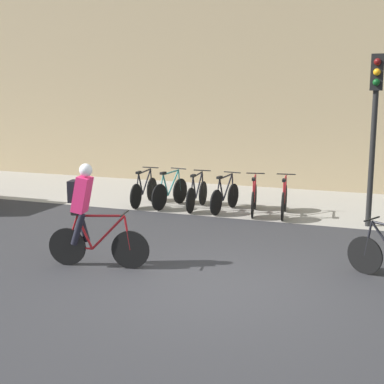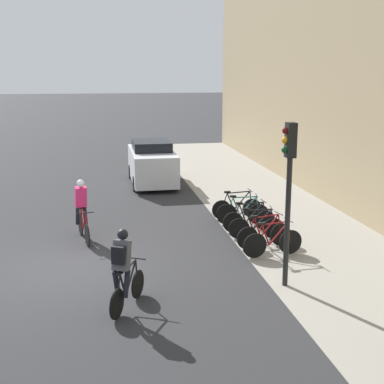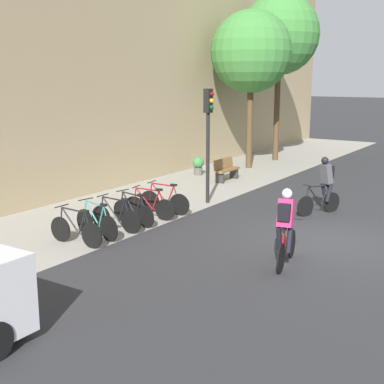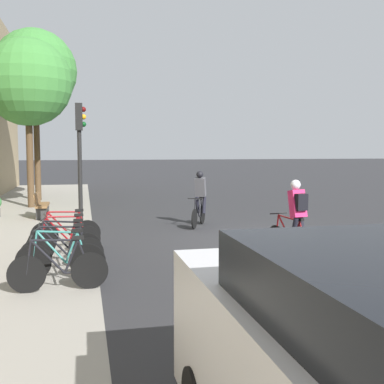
{
  "view_description": "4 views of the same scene",
  "coord_description": "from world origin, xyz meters",
  "px_view_note": "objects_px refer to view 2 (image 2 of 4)",
  "views": [
    {
      "loc": [
        2.37,
        -7.34,
        2.89
      ],
      "look_at": [
        -0.86,
        1.27,
        1.2
      ],
      "focal_mm": 50.0,
      "sensor_mm": 36.0,
      "label": 1
    },
    {
      "loc": [
        12.89,
        0.74,
        4.83
      ],
      "look_at": [
        -0.96,
        3.21,
        1.6
      ],
      "focal_mm": 50.0,
      "sensor_mm": 36.0,
      "label": 2
    },
    {
      "loc": [
        -12.74,
        -4.16,
        4.08
      ],
      "look_at": [
        -1.64,
        3.1,
        1.22
      ],
      "focal_mm": 50.0,
      "sensor_mm": 36.0,
      "label": 3
    },
    {
      "loc": [
        -12.08,
        4.74,
        2.43
      ],
      "look_at": [
        0.16,
        1.98,
        1.31
      ],
      "focal_mm": 45.0,
      "sensor_mm": 36.0,
      "label": 4
    }
  ],
  "objects_px": {
    "parked_bike_1": "(243,212)",
    "traffic_light_pole": "(289,175)",
    "cyclist_grey": "(123,268)",
    "parked_bike_0": "(237,207)",
    "parked_car": "(152,163)",
    "cyclist_pink": "(82,207)",
    "parked_bike_5": "(273,241)",
    "parked_bike_3": "(256,226)",
    "parked_bike_4": "(264,234)",
    "parked_bike_2": "(249,219)"
  },
  "relations": [
    {
      "from": "parked_bike_2",
      "to": "traffic_light_pole",
      "type": "bearing_deg",
      "value": -4.91
    },
    {
      "from": "parked_bike_3",
      "to": "parked_bike_5",
      "type": "bearing_deg",
      "value": 0.02
    },
    {
      "from": "parked_bike_4",
      "to": "traffic_light_pole",
      "type": "bearing_deg",
      "value": -7.61
    },
    {
      "from": "parked_bike_2",
      "to": "parked_bike_4",
      "type": "xyz_separation_m",
      "value": [
        1.49,
        0.0,
        -0.0
      ]
    },
    {
      "from": "parked_bike_4",
      "to": "parked_bike_1",
      "type": "bearing_deg",
      "value": 179.98
    },
    {
      "from": "parked_bike_2",
      "to": "cyclist_pink",
      "type": "bearing_deg",
      "value": -91.78
    },
    {
      "from": "parked_bike_0",
      "to": "parked_bike_4",
      "type": "distance_m",
      "value": 2.97
    },
    {
      "from": "cyclist_grey",
      "to": "traffic_light_pole",
      "type": "relative_size",
      "value": 0.47
    },
    {
      "from": "cyclist_grey",
      "to": "traffic_light_pole",
      "type": "bearing_deg",
      "value": 101.07
    },
    {
      "from": "parked_bike_3",
      "to": "traffic_light_pole",
      "type": "bearing_deg",
      "value": -5.97
    },
    {
      "from": "parked_bike_1",
      "to": "parked_bike_5",
      "type": "relative_size",
      "value": 0.99
    },
    {
      "from": "parked_bike_1",
      "to": "parked_bike_4",
      "type": "distance_m",
      "value": 2.23
    },
    {
      "from": "parked_bike_5",
      "to": "parked_car",
      "type": "xyz_separation_m",
      "value": [
        -9.73,
        -2.19,
        0.5
      ]
    },
    {
      "from": "parked_bike_3",
      "to": "parked_bike_1",
      "type": "bearing_deg",
      "value": 179.97
    },
    {
      "from": "cyclist_pink",
      "to": "cyclist_grey",
      "type": "bearing_deg",
      "value": 10.49
    },
    {
      "from": "parked_bike_5",
      "to": "parked_bike_1",
      "type": "bearing_deg",
      "value": 179.99
    },
    {
      "from": "parked_bike_2",
      "to": "parked_car",
      "type": "height_order",
      "value": "parked_car"
    },
    {
      "from": "parked_bike_1",
      "to": "traffic_light_pole",
      "type": "height_order",
      "value": "traffic_light_pole"
    },
    {
      "from": "parked_bike_1",
      "to": "parked_bike_5",
      "type": "xyz_separation_m",
      "value": [
        2.97,
        -0.0,
        -0.0
      ]
    },
    {
      "from": "parked_bike_4",
      "to": "parked_bike_5",
      "type": "bearing_deg",
      "value": 0.03
    },
    {
      "from": "parked_bike_1",
      "to": "traffic_light_pole",
      "type": "bearing_deg",
      "value": -4.18
    },
    {
      "from": "cyclist_grey",
      "to": "parked_bike_2",
      "type": "height_order",
      "value": "cyclist_grey"
    },
    {
      "from": "parked_bike_4",
      "to": "cyclist_grey",
      "type": "bearing_deg",
      "value": -49.86
    },
    {
      "from": "cyclist_grey",
      "to": "parked_bike_0",
      "type": "xyz_separation_m",
      "value": [
        -6.38,
        4.04,
        -0.55
      ]
    },
    {
      "from": "parked_bike_1",
      "to": "parked_car",
      "type": "distance_m",
      "value": 7.12
    },
    {
      "from": "parked_bike_0",
      "to": "parked_bike_3",
      "type": "height_order",
      "value": "parked_bike_0"
    },
    {
      "from": "parked_bike_1",
      "to": "parked_car",
      "type": "height_order",
      "value": "parked_car"
    },
    {
      "from": "parked_bike_2",
      "to": "parked_bike_5",
      "type": "height_order",
      "value": "parked_bike_5"
    },
    {
      "from": "cyclist_pink",
      "to": "parked_bike_5",
      "type": "height_order",
      "value": "cyclist_pink"
    },
    {
      "from": "cyclist_pink",
      "to": "cyclist_grey",
      "type": "height_order",
      "value": "cyclist_pink"
    },
    {
      "from": "parked_bike_3",
      "to": "parked_car",
      "type": "bearing_deg",
      "value": -165.15
    },
    {
      "from": "parked_bike_5",
      "to": "parked_bike_3",
      "type": "bearing_deg",
      "value": -179.98
    },
    {
      "from": "cyclist_pink",
      "to": "parked_bike_3",
      "type": "bearing_deg",
      "value": 79.79
    },
    {
      "from": "traffic_light_pole",
      "to": "parked_bike_1",
      "type": "bearing_deg",
      "value": 175.82
    },
    {
      "from": "cyclist_pink",
      "to": "parked_bike_2",
      "type": "height_order",
      "value": "cyclist_pink"
    },
    {
      "from": "cyclist_pink",
      "to": "parked_bike_4",
      "type": "bearing_deg",
      "value": 71.74
    },
    {
      "from": "cyclist_grey",
      "to": "parked_bike_4",
      "type": "distance_m",
      "value": 5.32
    },
    {
      "from": "parked_bike_1",
      "to": "parked_bike_0",
      "type": "bearing_deg",
      "value": -179.92
    },
    {
      "from": "parked_bike_0",
      "to": "parked_bike_1",
      "type": "height_order",
      "value": "parked_bike_1"
    },
    {
      "from": "cyclist_pink",
      "to": "parked_bike_0",
      "type": "relative_size",
      "value": 1.05
    },
    {
      "from": "parked_bike_3",
      "to": "parked_car",
      "type": "xyz_separation_m",
      "value": [
        -8.24,
        -2.18,
        0.51
      ]
    },
    {
      "from": "cyclist_grey",
      "to": "parked_bike_4",
      "type": "xyz_separation_m",
      "value": [
        -3.41,
        4.04,
        -0.56
      ]
    },
    {
      "from": "cyclist_grey",
      "to": "parked_bike_5",
      "type": "xyz_separation_m",
      "value": [
        -2.67,
        4.04,
        -0.55
      ]
    },
    {
      "from": "parked_bike_3",
      "to": "parked_bike_5",
      "type": "relative_size",
      "value": 0.96
    },
    {
      "from": "parked_bike_1",
      "to": "traffic_light_pole",
      "type": "distance_m",
      "value": 5.39
    },
    {
      "from": "parked_car",
      "to": "parked_bike_4",
      "type": "bearing_deg",
      "value": 13.66
    },
    {
      "from": "parked_bike_2",
      "to": "parked_bike_5",
      "type": "distance_m",
      "value": 2.23
    },
    {
      "from": "parked_bike_0",
      "to": "traffic_light_pole",
      "type": "distance_m",
      "value": 6.08
    },
    {
      "from": "parked_bike_5",
      "to": "parked_bike_2",
      "type": "bearing_deg",
      "value": -179.99
    },
    {
      "from": "cyclist_grey",
      "to": "parked_bike_1",
      "type": "distance_m",
      "value": 6.96
    }
  ]
}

